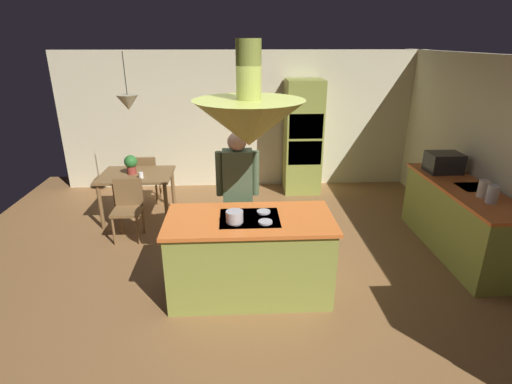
# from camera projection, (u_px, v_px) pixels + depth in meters

# --- Properties ---
(ground) EXTENTS (8.16, 8.16, 0.00)m
(ground) POSITION_uv_depth(u_px,v_px,m) (249.00, 281.00, 4.77)
(ground) COLOR olive
(wall_back) EXTENTS (6.80, 0.10, 2.55)m
(wall_back) POSITION_uv_depth(u_px,v_px,m) (243.00, 121.00, 7.52)
(wall_back) COLOR beige
(wall_back) RESTS_ON ground
(kitchen_island) EXTENTS (1.82, 0.88, 0.96)m
(kitchen_island) POSITION_uv_depth(u_px,v_px,m) (250.00, 256.00, 4.41)
(kitchen_island) COLOR #939E42
(kitchen_island) RESTS_ON ground
(counter_run_right) EXTENTS (0.73, 2.15, 0.94)m
(counter_run_right) POSITION_uv_depth(u_px,v_px,m) (460.00, 219.00, 5.29)
(counter_run_right) COLOR #939E42
(counter_run_right) RESTS_ON ground
(oven_tower) EXTENTS (0.66, 0.62, 2.07)m
(oven_tower) POSITION_uv_depth(u_px,v_px,m) (303.00, 137.00, 7.28)
(oven_tower) COLOR #939E42
(oven_tower) RESTS_ON ground
(dining_table) EXTENTS (1.10, 0.84, 0.76)m
(dining_table) POSITION_uv_depth(u_px,v_px,m) (137.00, 180.00, 6.22)
(dining_table) COLOR brown
(dining_table) RESTS_ON ground
(person_at_island) EXTENTS (0.53, 0.23, 1.71)m
(person_at_island) POSITION_uv_depth(u_px,v_px,m) (238.00, 190.00, 4.88)
(person_at_island) COLOR tan
(person_at_island) RESTS_ON ground
(range_hood) EXTENTS (1.10, 1.10, 1.00)m
(range_hood) POSITION_uv_depth(u_px,v_px,m) (249.00, 120.00, 3.86)
(range_hood) COLOR #939E42
(pendant_light_over_table) EXTENTS (0.32, 0.32, 0.82)m
(pendant_light_over_table) POSITION_uv_depth(u_px,v_px,m) (128.00, 102.00, 5.78)
(pendant_light_over_table) COLOR beige
(chair_facing_island) EXTENTS (0.40, 0.40, 0.87)m
(chair_facing_island) POSITION_uv_depth(u_px,v_px,m) (128.00, 205.00, 5.68)
(chair_facing_island) COLOR brown
(chair_facing_island) RESTS_ON ground
(chair_by_back_wall) EXTENTS (0.40, 0.40, 0.87)m
(chair_by_back_wall) POSITION_uv_depth(u_px,v_px,m) (146.00, 176.00, 6.87)
(chair_by_back_wall) COLOR brown
(chair_by_back_wall) RESTS_ON ground
(potted_plant_on_table) EXTENTS (0.20, 0.20, 0.30)m
(potted_plant_on_table) POSITION_uv_depth(u_px,v_px,m) (131.00, 164.00, 6.12)
(potted_plant_on_table) COLOR #99382D
(potted_plant_on_table) RESTS_ON dining_table
(cup_on_table) EXTENTS (0.07, 0.07, 0.09)m
(cup_on_table) POSITION_uv_depth(u_px,v_px,m) (141.00, 175.00, 5.97)
(cup_on_table) COLOR white
(cup_on_table) RESTS_ON dining_table
(canister_flour) EXTENTS (0.13, 0.13, 0.21)m
(canister_flour) POSITION_uv_depth(u_px,v_px,m) (493.00, 194.00, 4.59)
(canister_flour) COLOR silver
(canister_flour) RESTS_ON counter_run_right
(canister_sugar) EXTENTS (0.13, 0.13, 0.21)m
(canister_sugar) POSITION_uv_depth(u_px,v_px,m) (483.00, 189.00, 4.76)
(canister_sugar) COLOR silver
(canister_sugar) RESTS_ON counter_run_right
(microwave_on_counter) EXTENTS (0.46, 0.36, 0.28)m
(microwave_on_counter) POSITION_uv_depth(u_px,v_px,m) (444.00, 163.00, 5.66)
(microwave_on_counter) COLOR #232326
(microwave_on_counter) RESTS_ON counter_run_right
(cooking_pot_on_cooktop) EXTENTS (0.18, 0.18, 0.12)m
(cooking_pot_on_cooktop) POSITION_uv_depth(u_px,v_px,m) (235.00, 217.00, 4.08)
(cooking_pot_on_cooktop) COLOR #B2B2B7
(cooking_pot_on_cooktop) RESTS_ON kitchen_island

